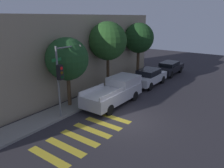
{
  "coord_description": "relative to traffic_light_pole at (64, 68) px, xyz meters",
  "views": [
    {
      "loc": [
        -10.4,
        -6.63,
        6.22
      ],
      "look_at": [
        1.71,
        2.1,
        1.6
      ],
      "focal_mm": 35.0,
      "sensor_mm": 36.0,
      "label": 1
    }
  ],
  "objects": [
    {
      "name": "sedan_middle",
      "position": [
        14.24,
        -1.27,
        -2.42
      ],
      "size": [
        4.64,
        1.78,
        1.41
      ],
      "color": "black",
      "rests_on": "ground"
    },
    {
      "name": "traffic_light_pole",
      "position": [
        0.0,
        0.0,
        0.0
      ],
      "size": [
        2.41,
        0.56,
        4.59
      ],
      "color": "slate",
      "rests_on": "ground"
    },
    {
      "name": "tree_near_corner",
      "position": [
        1.21,
        1.03,
        0.27
      ],
      "size": [
        2.93,
        2.93,
        4.94
      ],
      "color": "#4C3823",
      "rests_on": "ground"
    },
    {
      "name": "tree_midblock",
      "position": [
        5.82,
        1.03,
        1.07
      ],
      "size": [
        3.2,
        3.2,
        5.88
      ],
      "color": "#42301E",
      "rests_on": "ground"
    },
    {
      "name": "pickup_truck",
      "position": [
        3.65,
        -1.27,
        -2.26
      ],
      "size": [
        5.24,
        2.0,
        1.82
      ],
      "color": "#BCBCC1",
      "rests_on": "ground"
    },
    {
      "name": "building_row",
      "position": [
        1.53,
        5.08,
        -0.0
      ],
      "size": [
        26.0,
        6.0,
        6.39
      ],
      "primitive_type": "cube",
      "color": "gray",
      "rests_on": "ground"
    },
    {
      "name": "sedan_near_corner",
      "position": [
        9.16,
        -1.27,
        -2.37
      ],
      "size": [
        4.31,
        1.82,
        1.55
      ],
      "color": "silver",
      "rests_on": "ground"
    },
    {
      "name": "tree_far_end",
      "position": [
        11.1,
        1.03,
        0.91
      ],
      "size": [
        3.06,
        3.06,
        5.66
      ],
      "color": "#4C3823",
      "rests_on": "ground"
    },
    {
      "name": "crosswalk",
      "position": [
        -1.02,
        -2.57,
        -3.19
      ],
      "size": [
        5.57,
        2.6,
        0.0
      ],
      "color": "gold",
      "rests_on": "ground"
    },
    {
      "name": "ground_plane",
      "position": [
        1.53,
        -3.37,
        -3.19
      ],
      "size": [
        60.0,
        60.0,
        0.0
      ],
      "primitive_type": "plane",
      "color": "#2D2B30"
    },
    {
      "name": "sidewalk",
      "position": [
        1.53,
        0.76,
        -3.12
      ],
      "size": [
        26.0,
        1.85,
        0.14
      ],
      "primitive_type": "cube",
      "color": "gray",
      "rests_on": "ground"
    }
  ]
}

